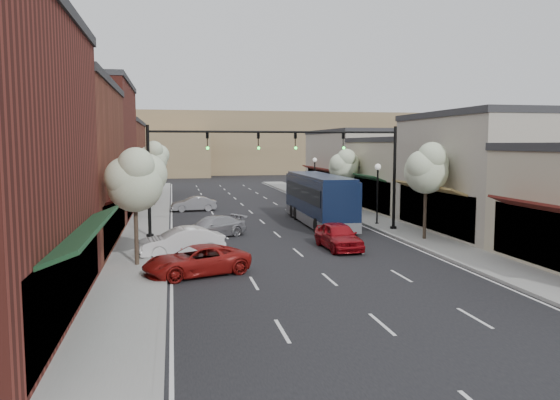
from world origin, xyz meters
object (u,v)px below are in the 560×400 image
parked_car_a (196,261)px  parked_car_b (181,242)px  lamp_post_near (378,184)px  tree_left_near (136,179)px  tree_left_far (154,157)px  coach_bus (319,199)px  tree_right_near (427,167)px  tree_right_far (344,165)px  parked_car_c (212,227)px  signal_mast_left (188,164)px  lamp_post_far (315,172)px  signal_mast_right (361,163)px  parked_car_e (194,204)px  red_hatchback (338,236)px

parked_car_a → parked_car_b: size_ratio=1.07×
lamp_post_near → tree_left_near: bearing=-146.7°
tree_left_far → coach_bus: bearing=-48.9°
tree_left_far → coach_bus: size_ratio=0.52×
coach_bus → parked_car_a: size_ratio=2.48×
lamp_post_near → tree_right_near: bearing=-85.2°
coach_bus → tree_right_near: bearing=-60.2°
parked_car_a → tree_right_far: bearing=128.2°
tree_left_far → parked_car_c: bearing=-77.4°
signal_mast_left → tree_left_near: size_ratio=1.44×
parked_car_b → tree_right_far: bearing=129.0°
signal_mast_left → lamp_post_far: signal_mast_left is taller
signal_mast_right → signal_mast_left: (-11.24, 0.00, 0.00)m
tree_left_far → coach_bus: tree_left_far is taller
coach_bus → parked_car_e: size_ratio=3.06×
tree_left_near → signal_mast_left: bearing=71.9°
tree_right_far → parked_car_e: tree_right_far is taller
lamp_post_far → tree_right_far: bearing=-86.1°
tree_right_near → coach_bus: (-4.47, 8.07, -2.57)m
tree_left_far → parked_car_a: bearing=-84.6°
tree_left_near → coach_bus: 17.28m
lamp_post_far → parked_car_a: size_ratio=0.93×
tree_left_far → lamp_post_near: (16.05, -15.44, -1.60)m
lamp_post_near → lamp_post_far: 17.50m
signal_mast_left → tree_left_far: bearing=98.3°
lamp_post_near → parked_car_c: bearing=-167.2°
signal_mast_right → parked_car_c: signal_mast_right is taller
tree_right_near → lamp_post_far: size_ratio=1.34×
signal_mast_left → parked_car_b: bearing=-95.9°
lamp_post_near → coach_bus: (-3.92, 1.52, -1.13)m
tree_right_near → parked_car_e: 22.30m
red_hatchback → parked_car_c: bearing=139.3°
lamp_post_near → coach_bus: size_ratio=0.38×
tree_right_far → lamp_post_far: 8.13m
tree_left_far → parked_car_a: 28.41m
tree_right_near → parked_car_e: bearing=126.7°
tree_left_near → parked_car_e: bearing=80.9°
tree_left_near → lamp_post_far: tree_left_near is taller
tree_right_near → red_hatchback: bearing=-166.4°
coach_bus → parked_car_c: coach_bus is taller
tree_right_near → lamp_post_near: 6.74m
signal_mast_left → tree_right_far: 18.39m
tree_right_far → parked_car_a: (-13.95, -22.01, -3.33)m
signal_mast_right → tree_left_far: size_ratio=1.34×
tree_right_far → lamp_post_near: 9.51m
tree_right_far → parked_car_c: tree_right_far is taller
red_hatchback → coach_bus: bearing=79.0°
parked_car_c → tree_left_near: bearing=-56.0°
tree_right_far → parked_car_a: 26.27m
tree_left_near → red_hatchback: 11.52m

